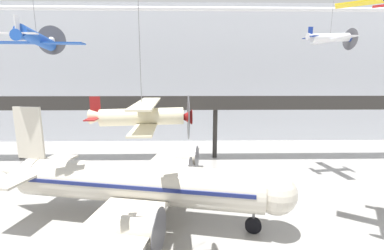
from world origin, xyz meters
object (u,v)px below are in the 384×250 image
at_px(airliner_silver_main, 137,184).
at_px(suspended_plane_cream_biplane, 143,116).
at_px(suspended_plane_blue_trainer, 37,39).
at_px(suspended_plane_white_twin, 330,38).

bearing_deg(airliner_silver_main, suspended_plane_cream_biplane, -62.65).
xyz_separation_m(airliner_silver_main, suspended_plane_cream_biplane, (1.73, -5.94, 6.68)).
bearing_deg(airliner_silver_main, suspended_plane_blue_trainer, -176.92).
xyz_separation_m(suspended_plane_white_twin, suspended_plane_blue_trainer, (-28.48, -8.73, -1.48)).
height_order(airliner_silver_main, suspended_plane_white_twin, suspended_plane_white_twin).
distance_m(airliner_silver_main, suspended_plane_cream_biplane, 9.10).
distance_m(suspended_plane_cream_biplane, suspended_plane_blue_trainer, 12.89).
bearing_deg(airliner_silver_main, suspended_plane_white_twin, 36.42).
distance_m(suspended_plane_white_twin, suspended_plane_cream_biplane, 25.59).
height_order(suspended_plane_white_twin, suspended_plane_cream_biplane, suspended_plane_white_twin).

